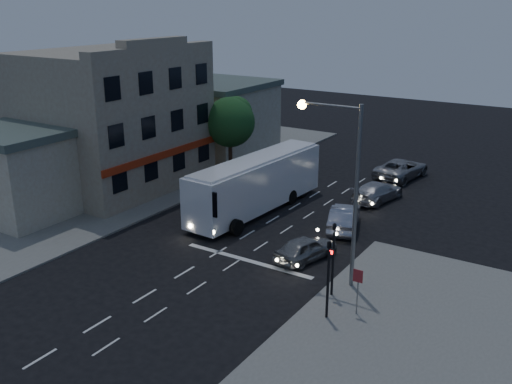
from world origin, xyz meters
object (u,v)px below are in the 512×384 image
Objects in this scene: regulatory_sign at (358,284)px; streetlight at (344,175)px; car_sedan_a at (344,217)px; car_sedan_c at (401,169)px; street_tree at (230,120)px; car_sedan_b at (377,191)px; traffic_signal_main at (333,251)px; traffic_signal_side at (328,270)px; tour_bus at (257,183)px; car_suv at (306,248)px.

regulatory_sign is 5.18m from streetlight.
car_sedan_a is at bearing 112.29° from streetlight.
car_sedan_c is 14.23m from street_tree.
car_sedan_c is at bearing -76.07° from car_sedan_b.
traffic_signal_side is at bearing -70.51° from traffic_signal_main.
streetlight reaches higher than regulatory_sign.
tour_bus is at bearing 135.11° from traffic_signal_side.
tour_bus is 2.65× the size of car_sedan_a.
car_sedan_a is 1.12× the size of traffic_signal_side.
traffic_signal_main is (9.36, -8.04, 0.42)m from tour_bus.
car_suv is 17.46m from street_tree.
street_tree is at bearing 35.51° from car_sedan_c.
streetlight is 1.45× the size of street_tree.
car_suv is at bearing 149.67° from streetlight.
tour_bus is at bearing 140.68° from regulatory_sign.
car_sedan_b is at bearing 103.54° from traffic_signal_side.
streetlight reaches higher than car_sedan_b.
tour_bus is 5.55× the size of regulatory_sign.
streetlight reaches higher than car_sedan_c.
car_sedan_a is 0.51× the size of streetlight.
car_sedan_b is (-0.18, 6.12, -0.07)m from car_sedan_a.
car_sedan_c is (-0.41, 6.26, 0.09)m from car_sedan_b.
street_tree is (-12.16, -6.39, 3.72)m from car_sedan_c.
traffic_signal_main is 3.61m from streetlight.
traffic_signal_side is at bearing -74.30° from streetlight.
streetlight is (-1.96, 2.44, 4.14)m from regulatory_sign.
tour_bus is 13.88m from car_sedan_c.
streetlight is at bearing 94.57° from car_sedan_a.
regulatory_sign is at bearing 99.44° from car_sedan_a.
car_suv is 0.64× the size of street_tree.
traffic_signal_main is at bearing -37.12° from tour_bus.
car_sedan_b reaches higher than car_suv.
traffic_signal_main is (3.65, -20.64, 1.64)m from car_sedan_c.
car_sedan_c is 22.32m from regulatory_sign.
tour_bus is 8.91m from car_sedan_b.
traffic_signal_main is at bearing 112.87° from car_sedan_b.
streetlight is (-0.96, 3.40, 3.31)m from traffic_signal_side.
traffic_signal_main is 1.00× the size of traffic_signal_side.
street_tree reaches higher than car_sedan_b.
regulatory_sign is 0.35× the size of street_tree.
traffic_signal_side is (3.94, -16.36, 1.73)m from car_sedan_b.
regulatory_sign is at bearing -30.84° from traffic_signal_main.
car_sedan_a is at bearing 117.16° from regulatory_sign.
car_sedan_c is 0.91× the size of street_tree.
streetlight is at bearing -32.47° from tour_bus.
streetlight is at bearing 107.80° from car_sedan_c.
traffic_signal_side is (3.69, -5.00, 1.74)m from car_suv.
tour_bus is at bearing 143.97° from streetlight.
street_tree is (-15.81, 14.25, 2.08)m from traffic_signal_main.
tour_bus reaches higher than car_sedan_c.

